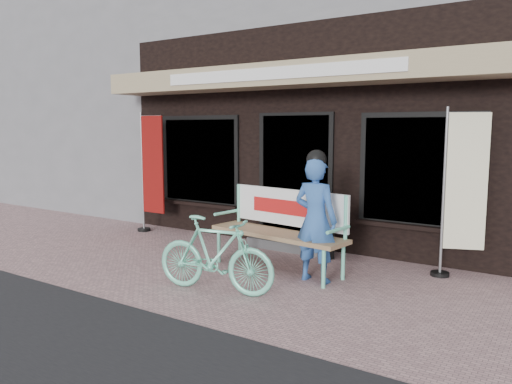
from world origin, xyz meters
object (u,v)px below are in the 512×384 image
Objects in this scene: bicycle at (215,254)px; menu_stand at (321,225)px; nobori_red at (151,171)px; bench at (282,223)px; person at (316,217)px; nobori_cream at (462,191)px.

bicycle is 2.22m from menu_stand.
menu_stand is at bearing 2.04° from nobori_red.
bench is 1.31m from bicycle.
person reaches higher than bench.
bench is at bearing -177.33° from nobori_cream.
menu_stand is (-0.47, 1.16, -0.34)m from person.
person is 1.10× the size of bicycle.
nobori_cream reaches higher than bench.
nobori_cream is 2.08m from menu_stand.
bench is at bearing 160.12° from person.
nobori_red is 3.50m from menu_stand.
bicycle is 0.68× the size of nobori_red.
bicycle is at bearing -125.97° from person.
bench is 3.40m from nobori_red.
menu_stand is at bearing 160.06° from nobori_cream.
person is (0.64, -0.26, 0.18)m from bench.
person is 1.29m from menu_stand.
nobori_red is at bearing 174.41° from bench.
person is at bearing -49.56° from menu_stand.
bench is at bearing -82.03° from menu_stand.
nobori_cream is 2.34× the size of menu_stand.
bench reaches higher than bicycle.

